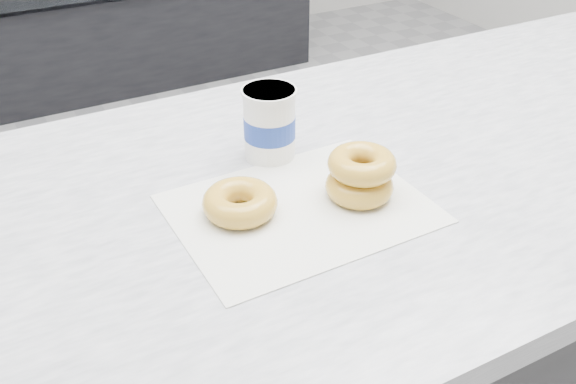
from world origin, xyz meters
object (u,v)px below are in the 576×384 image
counter (375,358)px  donut_single (240,202)px  donut_stack (361,175)px  coffee_cup (270,123)px

counter → donut_single: bearing=-175.0°
counter → donut_single: 0.54m
donut_stack → coffee_cup: (-0.06, 0.16, 0.02)m
counter → donut_stack: donut_stack is taller
counter → donut_stack: bearing=-150.4°
donut_stack → donut_single: bearing=167.0°
donut_stack → counter: bearing=29.6°
counter → donut_stack: 0.50m
donut_single → coffee_cup: (0.11, 0.12, 0.04)m
donut_single → coffee_cup: bearing=48.9°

